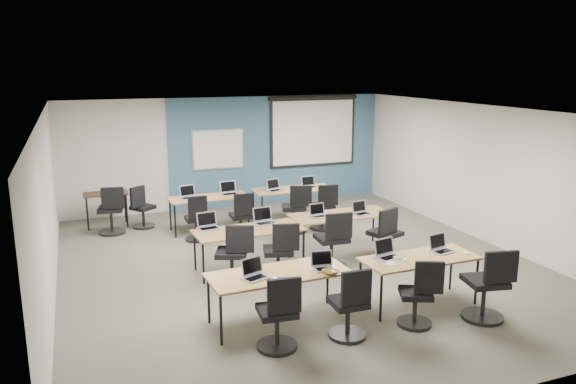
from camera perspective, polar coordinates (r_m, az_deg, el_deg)
name	(u,v)px	position (r m, az deg, el deg)	size (l,w,h in m)	color
floor	(298,264)	(10.06, 1.02, -7.34)	(8.00, 9.00, 0.02)	#6B6354
ceiling	(299,111)	(9.47, 1.08, 8.18)	(8.00, 9.00, 0.02)	white
wall_back	(229,153)	(13.87, -5.97, 4.01)	(8.00, 0.04, 2.70)	beige
wall_front	(468,283)	(5.93, 17.84, -8.80)	(8.00, 0.04, 2.70)	beige
wall_left	(47,212)	(9.01, -23.27, -1.84)	(0.04, 9.00, 2.70)	beige
wall_right	(486,174)	(11.75, 19.45, 1.72)	(0.04, 9.00, 2.70)	beige
blue_accent_panel	(278,150)	(14.22, -1.06, 4.29)	(5.50, 0.04, 2.70)	#3D5977
whiteboard	(218,150)	(13.71, -7.12, 4.30)	(1.28, 0.03, 0.98)	beige
projector_screen	(313,128)	(14.44, 2.58, 6.56)	(2.40, 0.10, 1.82)	black
training_table_front_left	(278,275)	(7.66, -0.97, -8.47)	(1.91, 0.79, 0.73)	brown
training_table_front_right	(420,260)	(8.45, 13.22, -6.79)	(1.73, 0.72, 0.73)	brown
training_table_mid_left	(249,232)	(9.59, -4.00, -4.05)	(1.86, 0.78, 0.73)	brown
training_table_mid_right	(341,216)	(10.56, 5.40, -2.48)	(1.91, 0.79, 0.73)	brown
training_table_back_left	(209,199)	(11.99, -8.03, -0.72)	(1.68, 0.70, 0.73)	olive
training_table_back_right	(293,191)	(12.63, 0.52, 0.13)	(1.80, 0.75, 0.73)	#A27041
laptop_0	(254,273)	(7.47, -3.46, -8.21)	(0.33, 0.28, 0.25)	silver
mouse_0	(275,278)	(7.42, -1.33, -8.76)	(0.06, 0.10, 0.04)	white
task_chair_0	(279,319)	(7.08, -0.94, -12.78)	(0.52, 0.52, 1.00)	black
laptop_1	(324,265)	(7.77, 3.67, -7.37)	(0.31, 0.26, 0.23)	silver
mouse_1	(334,271)	(7.68, 4.66, -8.03)	(0.06, 0.10, 0.04)	white
task_chair_1	(350,309)	(7.39, 6.31, -11.77)	(0.50, 0.50, 0.98)	black
laptop_2	(387,253)	(8.32, 10.05, -6.12)	(0.35, 0.29, 0.26)	#B8B8BE
mouse_2	(405,260)	(8.26, 11.84, -6.74)	(0.06, 0.09, 0.03)	white
task_chair_2	(419,299)	(7.87, 13.15, -10.54)	(0.50, 0.47, 0.96)	black
laptop_3	(441,247)	(8.76, 15.26, -5.43)	(0.33, 0.28, 0.25)	#A9A9B6
mouse_3	(466,253)	(8.76, 17.67, -5.92)	(0.07, 0.11, 0.04)	white
task_chair_3	(488,290)	(8.30, 19.62, -9.39)	(0.58, 0.58, 1.05)	black
laptop_4	(208,225)	(9.70, -8.13, -3.29)	(0.35, 0.30, 0.27)	#B7B7C5
mouse_4	(232,228)	(9.63, -5.74, -3.67)	(0.06, 0.10, 0.03)	white
task_chair_4	(234,260)	(9.06, -5.53, -6.84)	(0.58, 0.55, 1.03)	black
laptop_5	(264,219)	(9.92, -2.44, -2.80)	(0.36, 0.31, 0.27)	#B2B2B4
mouse_5	(277,224)	(9.82, -1.13, -3.28)	(0.06, 0.10, 0.03)	white
task_chair_5	(280,257)	(9.17, -0.81, -6.60)	(0.54, 0.53, 1.01)	black
laptop_6	(319,213)	(10.34, 3.13, -2.19)	(0.31, 0.26, 0.24)	#B6B6BC
mouse_6	(339,218)	(10.26, 5.20, -2.62)	(0.06, 0.10, 0.04)	white
task_chair_6	(333,245)	(9.69, 4.60, -5.44)	(0.58, 0.58, 1.05)	black
laptop_7	(361,211)	(10.60, 7.43, -1.91)	(0.31, 0.26, 0.24)	silver
mouse_7	(380,214)	(10.58, 9.33, -2.26)	(0.07, 0.10, 0.04)	white
task_chair_7	(385,240)	(10.15, 9.86, -4.78)	(0.57, 0.55, 1.03)	black
laptop_8	(188,195)	(11.94, -10.11, -0.29)	(0.34, 0.29, 0.26)	#A7A7AA
mouse_8	(194,199)	(11.80, -9.57, -0.68)	(0.06, 0.10, 0.04)	white
task_chair_8	(197,222)	(11.37, -9.25, -3.04)	(0.46, 0.46, 0.95)	black
laptop_9	(229,191)	(12.17, -5.99, 0.10)	(0.36, 0.31, 0.27)	#A1A1AC
mouse_9	(242,195)	(12.01, -4.73, -0.31)	(0.06, 0.09, 0.03)	white
task_chair_9	(241,219)	(11.46, -4.75, -2.78)	(0.47, 0.47, 0.95)	black
laptop_10	(274,188)	(12.44, -1.39, 0.43)	(0.33, 0.28, 0.25)	#B7B7B7
mouse_10	(287,192)	(12.26, -0.14, 0.01)	(0.06, 0.09, 0.03)	white
task_chair_10	(296,212)	(11.79, 0.77, -2.10)	(0.57, 0.56, 1.03)	black
laptop_11	(309,185)	(12.78, 2.20, 0.76)	(0.32, 0.28, 0.25)	#A4A5AE
mouse_11	(323,189)	(12.59, 3.54, 0.33)	(0.06, 0.10, 0.04)	white
task_chair_11	(324,211)	(12.02, 3.65, -1.89)	(0.53, 0.53, 1.00)	black
blue_mousepad	(285,280)	(7.38, -0.30, -8.96)	(0.25, 0.21, 0.01)	#162599
snack_bowl	(331,272)	(7.61, 4.37, -8.11)	(0.21, 0.21, 0.05)	olive
snack_plate	(393,263)	(8.09, 10.59, -7.14)	(0.18, 0.18, 0.01)	white
coffee_cup	(397,260)	(8.11, 10.97, -6.79)	(0.08, 0.08, 0.07)	white
utility_table	(106,197)	(12.79, -18.02, -0.48)	(0.93, 0.52, 0.75)	black
spare_chair_a	(142,211)	(12.48, -14.63, -1.85)	(0.53, 0.46, 0.95)	black
spare_chair_b	(112,214)	(12.22, -17.48, -2.17)	(0.55, 0.55, 1.03)	black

